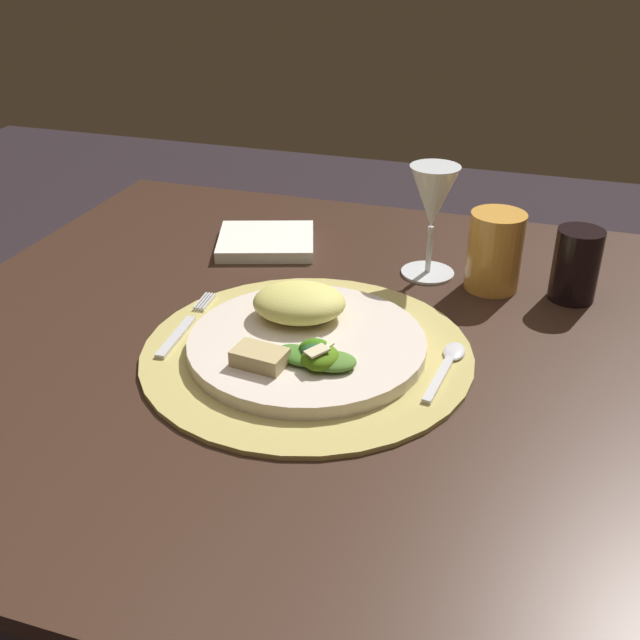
% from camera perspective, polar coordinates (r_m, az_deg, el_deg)
% --- Properties ---
extents(dining_table, '(1.14, 0.93, 0.71)m').
position_cam_1_polar(dining_table, '(1.01, 3.09, -10.57)').
color(dining_table, '#362219').
rests_on(dining_table, ground).
extents(placemat, '(0.39, 0.39, 0.01)m').
position_cam_1_polar(placemat, '(0.88, -0.99, -2.47)').
color(placemat, tan).
rests_on(placemat, dining_table).
extents(dinner_plate, '(0.28, 0.28, 0.02)m').
position_cam_1_polar(dinner_plate, '(0.88, -1.00, -1.84)').
color(dinner_plate, silver).
rests_on(dinner_plate, placemat).
extents(pasta_serving, '(0.13, 0.12, 0.04)m').
position_cam_1_polar(pasta_serving, '(0.90, -1.66, 1.23)').
color(pasta_serving, '#D6CD68').
rests_on(pasta_serving, dinner_plate).
extents(salad_greens, '(0.10, 0.06, 0.02)m').
position_cam_1_polar(salad_greens, '(0.82, -0.21, -2.70)').
color(salad_greens, '#477510').
rests_on(salad_greens, dinner_plate).
extents(bread_piece, '(0.06, 0.04, 0.02)m').
position_cam_1_polar(bread_piece, '(0.82, -4.60, -2.85)').
color(bread_piece, tan).
rests_on(bread_piece, dinner_plate).
extents(fork, '(0.02, 0.16, 0.00)m').
position_cam_1_polar(fork, '(0.94, -10.27, -0.50)').
color(fork, silver).
rests_on(fork, placemat).
extents(spoon, '(0.03, 0.14, 0.01)m').
position_cam_1_polar(spoon, '(0.87, 9.80, -3.01)').
color(spoon, silver).
rests_on(spoon, placemat).
extents(napkin, '(0.18, 0.17, 0.02)m').
position_cam_1_polar(napkin, '(1.17, -4.12, 5.98)').
color(napkin, white).
rests_on(napkin, dining_table).
extents(wine_glass, '(0.08, 0.08, 0.16)m').
position_cam_1_polar(wine_glass, '(1.05, 8.58, 8.88)').
color(wine_glass, silver).
rests_on(wine_glass, dining_table).
extents(amber_tumbler, '(0.07, 0.07, 0.11)m').
position_cam_1_polar(amber_tumbler, '(1.04, 13.15, 5.11)').
color(amber_tumbler, gold).
rests_on(amber_tumbler, dining_table).
extents(dark_tumbler, '(0.06, 0.06, 0.10)m').
position_cam_1_polar(dark_tumbler, '(1.04, 18.88, 3.98)').
color(dark_tumbler, black).
rests_on(dark_tumbler, dining_table).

